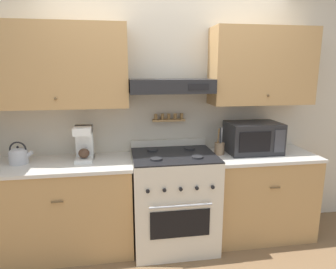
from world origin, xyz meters
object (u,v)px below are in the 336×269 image
(tea_kettle, at_px, (19,155))
(microwave, at_px, (253,138))
(coffee_maker, at_px, (84,142))
(utensil_crock, at_px, (219,148))
(stove_range, at_px, (174,199))

(tea_kettle, bearing_deg, microwave, 0.45)
(microwave, bearing_deg, tea_kettle, -179.55)
(coffee_maker, xyz_separation_m, microwave, (1.71, -0.02, -0.01))
(coffee_maker, xyz_separation_m, utensil_crock, (1.34, -0.03, -0.10))
(tea_kettle, relative_size, coffee_maker, 0.66)
(tea_kettle, xyz_separation_m, coffee_maker, (0.59, 0.03, 0.09))
(stove_range, height_order, tea_kettle, tea_kettle)
(stove_range, bearing_deg, tea_kettle, 176.18)
(coffee_maker, height_order, utensil_crock, coffee_maker)
(stove_range, height_order, utensil_crock, utensil_crock)
(utensil_crock, bearing_deg, stove_range, -168.94)
(stove_range, relative_size, tea_kettle, 4.67)
(tea_kettle, bearing_deg, stove_range, -3.82)
(tea_kettle, bearing_deg, coffee_maker, 3.38)
(stove_range, xyz_separation_m, utensil_crock, (0.49, 0.10, 0.49))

